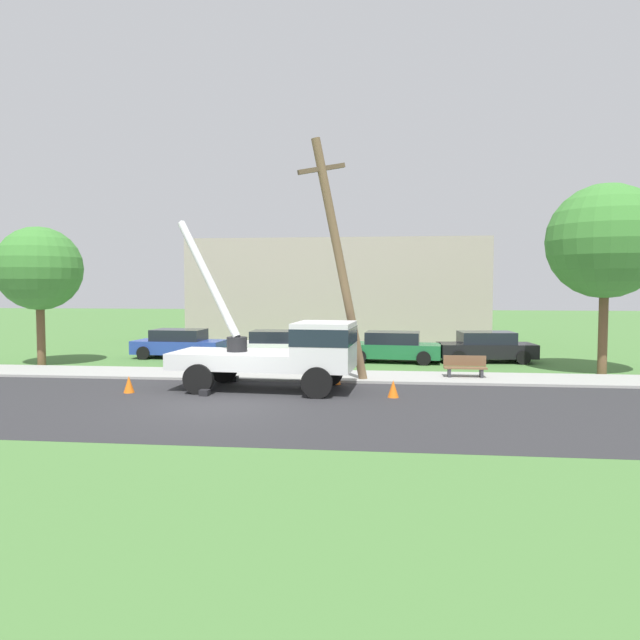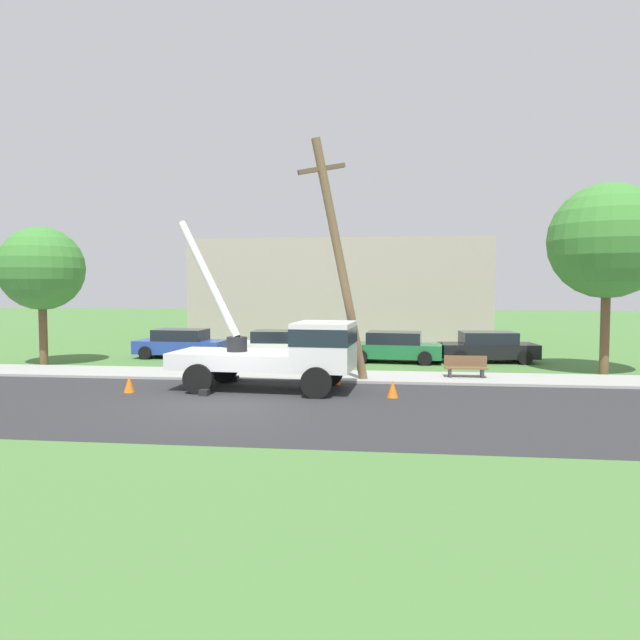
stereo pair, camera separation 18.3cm
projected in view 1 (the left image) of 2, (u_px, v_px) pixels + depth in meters
name	position (u px, v px, depth m)	size (l,w,h in m)	color
ground_plane	(287.00, 357.00, 29.29)	(120.00, 120.00, 0.00)	#477538
road_asphalt	(219.00, 405.00, 17.39)	(80.00, 8.76, 0.01)	#2B2B2D
sidewalk_strip	(260.00, 375.00, 23.07)	(80.00, 2.71, 0.10)	#9E9E99
utility_truck	(287.00, 349.00, 19.84)	(6.74, 3.22, 5.98)	silver
leaning_utility_pole	(339.00, 259.00, 21.22)	(2.54, 1.48, 8.86)	brown
traffic_cone_ahead	(393.00, 389.00, 18.62)	(0.36, 0.36, 0.56)	orange
traffic_cone_behind	(129.00, 384.00, 19.45)	(0.36, 0.36, 0.56)	orange
traffic_cone_curbside	(336.00, 377.00, 21.10)	(0.36, 0.36, 0.56)	orange
parked_sedan_blue	(179.00, 344.00, 28.90)	(4.47, 2.14, 1.42)	#263F99
parked_sedan_white	(278.00, 345.00, 28.00)	(4.44, 2.09, 1.42)	silver
parked_sedan_green	(393.00, 347.00, 27.32)	(4.54, 2.27, 1.42)	#1E6638
parked_sedan_black	(486.00, 347.00, 27.36)	(4.54, 2.27, 1.42)	black
park_bench	(465.00, 367.00, 22.23)	(1.60, 0.45, 0.90)	brown
roadside_tree_near	(605.00, 242.00, 23.22)	(4.56, 4.56, 7.63)	brown
roadside_tree_far	(39.00, 269.00, 25.89)	(3.71, 3.71, 6.19)	brown
lowrise_building_backdrop	(338.00, 292.00, 36.87)	(18.00, 6.00, 6.40)	#A5998C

